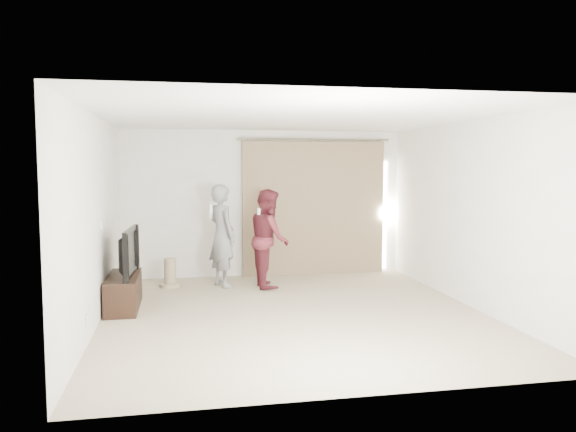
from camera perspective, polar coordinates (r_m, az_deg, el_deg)
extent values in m
plane|color=#BAAB8B|center=(7.59, 0.68, -9.91)|extent=(5.50, 5.50, 0.00)
cube|color=white|center=(10.06, -2.43, 1.30)|extent=(5.00, 0.04, 2.60)
cube|color=white|center=(7.29, -18.96, -0.41)|extent=(0.04, 5.50, 2.60)
cube|color=white|center=(7.69, -18.41, -0.87)|extent=(0.02, 0.08, 0.12)
cube|color=white|center=(6.58, -19.69, -9.86)|extent=(0.02, 0.08, 0.12)
cube|color=white|center=(7.36, 0.70, 10.05)|extent=(5.00, 5.50, 0.01)
cube|color=#987D5D|center=(10.17, 2.65, 0.78)|extent=(2.60, 0.10, 2.40)
cylinder|color=#70664E|center=(10.15, 2.68, 7.77)|extent=(2.80, 0.03, 0.03)
cube|color=white|center=(10.62, 9.76, 0.08)|extent=(0.08, 0.04, 2.00)
cube|color=black|center=(8.14, -16.36, -7.42)|extent=(0.41, 1.19, 0.46)
imported|color=black|center=(8.04, -16.46, -3.53)|extent=(0.22, 1.15, 0.66)
cylinder|color=tan|center=(9.43, -11.86, -6.86)|extent=(0.35, 0.35, 0.06)
cylinder|color=tan|center=(9.38, -11.89, -5.46)|extent=(0.20, 0.20, 0.41)
imported|color=gray|center=(9.21, -6.70, -1.99)|extent=(0.62, 0.72, 1.67)
cube|color=white|center=(9.05, -7.82, 0.71)|extent=(0.04, 0.04, 0.14)
cube|color=white|center=(9.28, -7.88, 0.13)|extent=(0.05, 0.05, 0.09)
imported|color=maroon|center=(9.12, -1.94, -2.26)|extent=(0.62, 0.79, 1.60)
cube|color=white|center=(8.95, -2.99, 0.34)|extent=(0.04, 0.04, 0.14)
cube|color=white|center=(9.18, -3.17, -0.21)|extent=(0.05, 0.05, 0.09)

